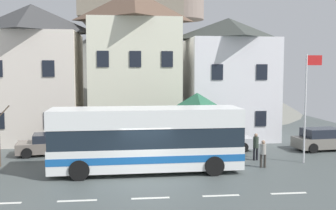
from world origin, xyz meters
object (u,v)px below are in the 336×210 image
at_px(townhouse_00, 33,73).
at_px(hilltop_castle, 131,60).
at_px(public_bench, 180,142).
at_px(flagpole, 307,99).
at_px(townhouse_01, 134,65).
at_px(transit_bus, 146,140).
at_px(parked_car_02, 323,139).
at_px(bus_shelter, 197,105).
at_px(parked_car_00, 51,144).
at_px(townhouse_02, 228,78).
at_px(pedestrian_00, 263,152).
at_px(parked_car_01, 218,140).
at_px(pedestrian_01, 256,145).
at_px(pedestrian_02, 229,146).

xyz_separation_m(townhouse_00, hilltop_castle, (7.61, 22.24, 1.58)).
distance_m(hilltop_castle, public_bench, 27.29).
distance_m(public_bench, flagpole, 8.68).
height_order(townhouse_01, transit_bus, townhouse_01).
distance_m(transit_bus, parked_car_02, 12.80).
bearing_deg(flagpole, hilltop_castle, 106.86).
relative_size(bus_shelter, parked_car_00, 0.93).
height_order(townhouse_02, flagpole, townhouse_02).
bearing_deg(parked_car_02, flagpole, -135.88).
distance_m(hilltop_castle, flagpole, 32.63).
height_order(transit_bus, parked_car_02, transit_bus).
distance_m(transit_bus, pedestrian_00, 6.43).
distance_m(parked_car_01, parked_car_02, 7.01).
bearing_deg(bus_shelter, pedestrian_01, -28.19).
distance_m(hilltop_castle, transit_bus, 32.50).
xyz_separation_m(pedestrian_00, pedestrian_02, (-1.47, 1.61, 0.06)).
xyz_separation_m(parked_car_02, pedestrian_01, (-5.44, -2.41, 0.22)).
bearing_deg(transit_bus, bus_shelter, 46.48).
relative_size(townhouse_00, public_bench, 5.82).
height_order(townhouse_01, pedestrian_02, townhouse_01).
height_order(parked_car_02, pedestrian_02, pedestrian_02).
bearing_deg(parked_car_00, pedestrian_02, 155.32).
bearing_deg(pedestrian_00, pedestrian_01, 84.05).
bearing_deg(parked_car_02, public_bench, 166.22).
relative_size(townhouse_00, parked_car_00, 2.39).
height_order(bus_shelter, pedestrian_02, bus_shelter).
relative_size(transit_bus, public_bench, 5.71).
relative_size(parked_car_02, pedestrian_01, 2.54).
bearing_deg(pedestrian_00, townhouse_02, 86.49).
bearing_deg(townhouse_02, parked_car_00, -157.75).
bearing_deg(transit_bus, pedestrian_01, 15.34).
relative_size(public_bench, flagpole, 0.28).
bearing_deg(flagpole, public_bench, 144.75).
xyz_separation_m(townhouse_00, townhouse_01, (7.49, 0.16, 0.61)).
bearing_deg(townhouse_01, pedestrian_01, -49.52).
bearing_deg(pedestrian_02, parked_car_01, 88.02).
distance_m(townhouse_01, public_bench, 7.40).
xyz_separation_m(pedestrian_00, pedestrian_01, (0.18, 1.74, 0.06)).
xyz_separation_m(hilltop_castle, pedestrian_02, (5.15, -30.32, -5.72)).
xyz_separation_m(bus_shelter, flagpole, (5.84, -2.64, 0.51)).
bearing_deg(hilltop_castle, bus_shelter, -82.83).
xyz_separation_m(parked_car_00, public_bench, (8.37, 0.73, -0.17)).
relative_size(hilltop_castle, pedestrian_01, 27.21).
bearing_deg(flagpole, townhouse_01, 136.62).
distance_m(bus_shelter, parked_car_00, 9.54).
bearing_deg(public_bench, townhouse_01, 124.10).
distance_m(parked_car_01, pedestrian_01, 3.44).
bearing_deg(transit_bus, parked_car_02, 18.80).
bearing_deg(public_bench, flagpole, -35.25).
bearing_deg(public_bench, hilltop_castle, 96.11).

